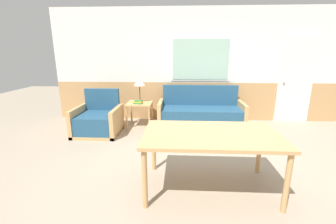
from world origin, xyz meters
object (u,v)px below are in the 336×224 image
object	(u,v)px
armchair	(98,121)
table_lamp	(139,82)
side_table	(140,106)
dining_table	(211,139)
couch	(200,115)

from	to	relation	value
armchair	table_lamp	bearing A→B (deg)	35.11
table_lamp	armchair	bearing A→B (deg)	-141.92
side_table	dining_table	bearing A→B (deg)	-61.62
couch	side_table	world-z (taller)	couch
armchair	dining_table	distance (m)	2.85
armchair	dining_table	size ratio (longest dim) A/B	0.56
armchair	dining_table	xyz separation A→B (m)	(2.10, -1.89, 0.40)
couch	armchair	distance (m)	2.28
couch	side_table	size ratio (longest dim) A/B	3.41
couch	side_table	bearing A→B (deg)	-177.14
armchair	dining_table	world-z (taller)	armchair
dining_table	armchair	bearing A→B (deg)	138.04
armchair	side_table	xyz separation A→B (m)	(0.80, 0.52, 0.21)
table_lamp	dining_table	size ratio (longest dim) A/B	0.34
side_table	table_lamp	distance (m)	0.55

